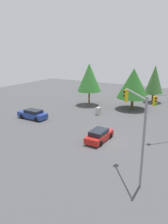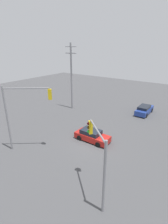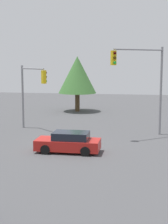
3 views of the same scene
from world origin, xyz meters
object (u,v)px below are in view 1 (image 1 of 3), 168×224
at_px(traffic_signal_cross, 136,119).
at_px(electrical_cabinet, 98,111).
at_px(sedan_red, 99,135).
at_px(sedan_blue, 33,114).

distance_m(traffic_signal_cross, electrical_cabinet, 17.76).
bearing_deg(traffic_signal_cross, electrical_cabinet, -0.95).
xyz_separation_m(traffic_signal_cross, electrical_cabinet, (-13.81, -10.33, -4.22)).
relative_size(sedan_red, traffic_signal_cross, 0.59).
bearing_deg(electrical_cabinet, sedan_red, 27.91).
distance_m(sedan_blue, electrical_cabinet, 10.15).
bearing_deg(sedan_red, traffic_signal_cross, -40.48).
height_order(sedan_red, traffic_signal_cross, traffic_signal_cross).
distance_m(sedan_red, sedan_blue, 12.48).
height_order(sedan_red, electrical_cabinet, sedan_red).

